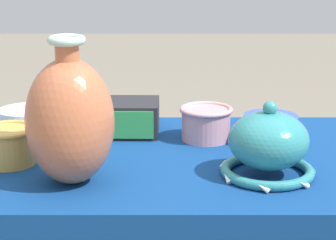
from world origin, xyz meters
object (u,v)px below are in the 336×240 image
object	(u,v)px
vase_dome_bell	(265,146)
pot_squat_porcelain	(22,119)
vase_tall_bulbous	(67,120)
cup_wide_rose	(203,122)
pot_squat_cobalt	(267,129)
cup_wide_ochre	(6,144)
mosaic_tile_box	(123,117)

from	to	relation	value
vase_dome_bell	pot_squat_porcelain	xyz separation A→B (m)	(-0.60, 0.35, -0.04)
vase_tall_bulbous	cup_wide_rose	world-z (taller)	vase_tall_bulbous
pot_squat_cobalt	pot_squat_porcelain	bearing A→B (deg)	168.73
vase_dome_bell	pot_squat_porcelain	size ratio (longest dim) A/B	1.48
cup_wide_ochre	pot_squat_cobalt	bearing A→B (deg)	13.71
pot_squat_porcelain	cup_wide_ochre	bearing A→B (deg)	-85.59
cup_wide_rose	mosaic_tile_box	bearing A→B (deg)	164.94
pot_squat_porcelain	cup_wide_ochre	world-z (taller)	cup_wide_ochre
mosaic_tile_box	pot_squat_cobalt	world-z (taller)	mosaic_tile_box
mosaic_tile_box	cup_wide_ochre	bearing A→B (deg)	-135.83
mosaic_tile_box	cup_wide_ochre	world-z (taller)	cup_wide_ochre
vase_tall_bulbous	mosaic_tile_box	world-z (taller)	vase_tall_bulbous
pot_squat_cobalt	pot_squat_porcelain	xyz separation A→B (m)	(-0.64, 0.13, -0.01)
pot_squat_cobalt	cup_wide_ochre	xyz separation A→B (m)	(-0.62, -0.15, 0.01)
mosaic_tile_box	pot_squat_porcelain	bearing A→B (deg)	172.32
pot_squat_cobalt	cup_wide_ochre	world-z (taller)	cup_wide_ochre
vase_tall_bulbous	cup_wide_ochre	distance (m)	0.21
cup_wide_ochre	mosaic_tile_box	bearing A→B (deg)	43.15
vase_tall_bulbous	cup_wide_ochre	world-z (taller)	vase_tall_bulbous
mosaic_tile_box	vase_dome_bell	bearing A→B (deg)	-42.82
pot_squat_porcelain	cup_wide_rose	world-z (taller)	cup_wide_rose
vase_tall_bulbous	mosaic_tile_box	distance (m)	0.37
mosaic_tile_box	cup_wide_rose	xyz separation A→B (m)	(0.21, -0.06, 0.00)
cup_wide_ochre	vase_tall_bulbous	bearing A→B (deg)	-35.82
vase_dome_bell	pot_squat_porcelain	world-z (taller)	vase_dome_bell
vase_dome_bell	mosaic_tile_box	xyz separation A→B (m)	(-0.32, 0.31, -0.02)
vase_tall_bulbous	pot_squat_cobalt	xyz separation A→B (m)	(0.46, 0.26, -0.10)
vase_tall_bulbous	cup_wide_rose	size ratio (longest dim) A/B	2.30
vase_tall_bulbous	mosaic_tile_box	size ratio (longest dim) A/B	1.82
vase_tall_bulbous	vase_dome_bell	size ratio (longest dim) A/B	1.44
pot_squat_porcelain	cup_wide_ochre	size ratio (longest dim) A/B	1.13
vase_tall_bulbous	pot_squat_cobalt	world-z (taller)	vase_tall_bulbous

